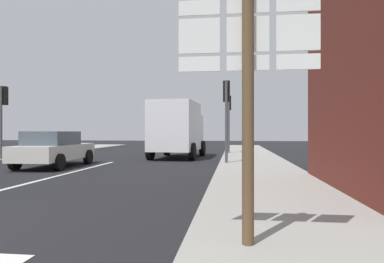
{
  "coord_description": "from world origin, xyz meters",
  "views": [
    {
      "loc": [
        5.75,
        -3.66,
        1.46
      ],
      "look_at": [
        3.97,
        10.84,
        1.47
      ],
      "focal_mm": 31.92,
      "sensor_mm": 36.0,
      "label": 1
    }
  ],
  "objects_px": {
    "delivery_truck": "(178,128)",
    "route_sign_post": "(248,86)",
    "traffic_light_far_right": "(229,111)",
    "traffic_light_near_left": "(3,106)",
    "traffic_light_near_right": "(226,103)",
    "sedan_far": "(54,149)"
  },
  "relations": [
    {
      "from": "route_sign_post",
      "to": "traffic_light_near_right",
      "type": "height_order",
      "value": "traffic_light_near_right"
    },
    {
      "from": "traffic_light_near_right",
      "to": "traffic_light_near_left",
      "type": "bearing_deg",
      "value": 176.58
    },
    {
      "from": "traffic_light_near_left",
      "to": "traffic_light_far_right",
      "type": "relative_size",
      "value": 0.99
    },
    {
      "from": "delivery_truck",
      "to": "route_sign_post",
      "type": "height_order",
      "value": "route_sign_post"
    },
    {
      "from": "traffic_light_near_right",
      "to": "traffic_light_far_right",
      "type": "xyz_separation_m",
      "value": [
        0.0,
        6.74,
        0.05
      ]
    },
    {
      "from": "traffic_light_near_right",
      "to": "traffic_light_far_right",
      "type": "height_order",
      "value": "traffic_light_far_right"
    },
    {
      "from": "delivery_truck",
      "to": "route_sign_post",
      "type": "bearing_deg",
      "value": -77.38
    },
    {
      "from": "traffic_light_near_left",
      "to": "traffic_light_near_right",
      "type": "bearing_deg",
      "value": -3.42
    },
    {
      "from": "sedan_far",
      "to": "delivery_truck",
      "type": "xyz_separation_m",
      "value": [
        4.28,
        5.34,
        0.89
      ]
    },
    {
      "from": "route_sign_post",
      "to": "traffic_light_far_right",
      "type": "height_order",
      "value": "traffic_light_far_right"
    },
    {
      "from": "traffic_light_far_right",
      "to": "traffic_light_near_left",
      "type": "bearing_deg",
      "value": -150.72
    },
    {
      "from": "delivery_truck",
      "to": "traffic_light_near_left",
      "type": "bearing_deg",
      "value": -158.09
    },
    {
      "from": "sedan_far",
      "to": "traffic_light_near_right",
      "type": "distance_m",
      "value": 7.47
    },
    {
      "from": "traffic_light_near_left",
      "to": "traffic_light_far_right",
      "type": "bearing_deg",
      "value": 29.28
    },
    {
      "from": "delivery_truck",
      "to": "traffic_light_far_right",
      "type": "height_order",
      "value": "traffic_light_far_right"
    },
    {
      "from": "sedan_far",
      "to": "traffic_light_near_left",
      "type": "xyz_separation_m",
      "value": [
        -3.8,
        2.09,
        1.96
      ]
    },
    {
      "from": "traffic_light_far_right",
      "to": "sedan_far",
      "type": "bearing_deg",
      "value": -130.81
    },
    {
      "from": "sedan_far",
      "to": "traffic_light_near_left",
      "type": "relative_size",
      "value": 1.16
    },
    {
      "from": "delivery_truck",
      "to": "traffic_light_near_left",
      "type": "height_order",
      "value": "traffic_light_near_left"
    },
    {
      "from": "traffic_light_near_left",
      "to": "traffic_light_near_right",
      "type": "distance_m",
      "value": 10.89
    },
    {
      "from": "traffic_light_near_left",
      "to": "traffic_light_far_right",
      "type": "height_order",
      "value": "traffic_light_far_right"
    },
    {
      "from": "traffic_light_near_right",
      "to": "delivery_truck",
      "type": "bearing_deg",
      "value": 125.49
    }
  ]
}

